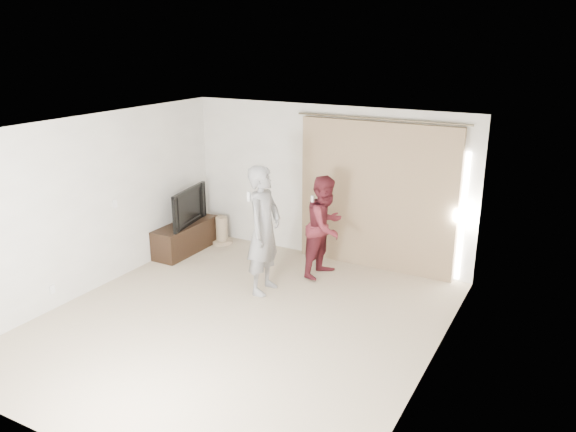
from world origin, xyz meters
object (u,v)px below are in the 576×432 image
Objects in this scene: tv_console at (186,237)px; person_man at (264,230)px; tv at (184,206)px; person_woman at (325,226)px.

person_man is (2.06, -0.74, 0.70)m from tv_console.
tv is 2.61m from person_woman.
person_man reaches higher than tv_console.
person_woman reaches higher than tv_console.
tv is at bearing 160.34° from person_man.
person_woman is at bearing -95.01° from tv.
person_man reaches higher than person_woman.
tv is at bearing -174.77° from person_woman.
tv is 0.69× the size of person_woman.
person_man is 1.12m from person_woman.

